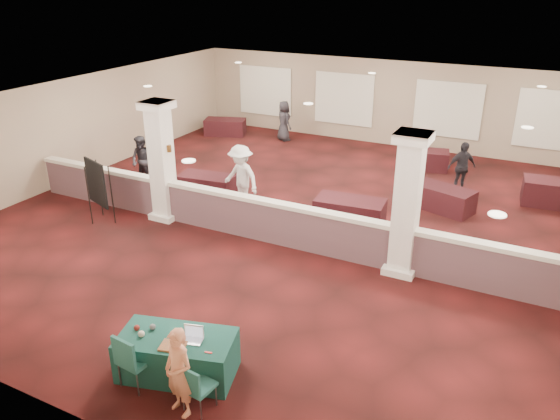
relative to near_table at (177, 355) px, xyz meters
The scene contains 33 objects.
ground 6.54m from the near_table, 95.45° to the left, with size 16.00×16.00×0.00m, color #3F0F0F.
wall_back 14.57m from the near_table, 92.45° to the left, with size 16.00×0.04×3.20m, color #9C896C.
wall_front 2.04m from the near_table, 112.45° to the right, with size 16.00×0.04×3.20m, color #9C896C.
wall_left 10.87m from the near_table, 142.98° to the left, with size 0.04×16.00×3.20m, color #9C896C.
ceiling 7.12m from the near_table, 95.45° to the left, with size 16.00×16.00×0.02m, color silver.
partition_wall 5.04m from the near_table, 97.07° to the left, with size 15.60×0.28×1.10m.
column_left 6.60m from the near_table, 129.49° to the left, with size 0.72×0.72×3.20m.
column_right 5.68m from the near_table, 64.54° to the left, with size 0.72×0.72×3.20m.
sconce_left 6.86m from the near_table, 131.35° to the left, with size 0.12×0.12×0.18m.
sconce_right 6.51m from the near_table, 127.52° to the left, with size 0.12×0.12×0.18m.
near_table is the anchor object (origin of this frame).
conf_chair_main 0.97m from the near_table, 37.12° to the right, with size 0.47×0.48×0.85m.
conf_chair_side 0.77m from the near_table, 125.75° to the right, with size 0.55×0.55×0.99m.
easel_board 6.86m from the near_table, 144.05° to the left, with size 0.96×0.60×1.71m.
woman 0.96m from the near_table, 50.27° to the right, with size 0.53×0.35×1.46m, color #F6A76B.
far_table_front_left 7.88m from the near_table, 120.31° to the left, with size 1.64×0.82×0.67m, color black.
far_table_front_center 6.82m from the near_table, 85.77° to the left, with size 1.79×0.89×0.72m, color black.
far_table_front_right 9.29m from the near_table, 74.45° to the left, with size 1.64×0.82×0.66m, color black.
far_table_back_left 14.64m from the near_table, 119.09° to the left, with size 1.62×0.81×0.66m, color black.
far_table_back_center 12.29m from the near_table, 84.54° to the left, with size 1.61×0.81×0.65m, color black.
far_table_back_right 11.96m from the near_table, 63.72° to the left, with size 1.80×0.90×0.73m, color black.
attendee_a 9.20m from the near_table, 133.18° to the left, with size 0.76×0.42×1.57m, color black.
attendee_b 7.03m from the near_table, 111.95° to the left, with size 1.18×0.54×1.85m, color silver.
attendee_c 10.91m from the near_table, 75.94° to the left, with size 0.92×0.44×1.57m, color black.
attendee_d 13.98m from the near_table, 109.30° to the left, with size 0.77×0.42×1.56m, color black.
laptop_base 0.48m from the near_table, ahead, with size 0.33×0.23×0.02m, color silver.
laptop_screen 0.58m from the near_table, 27.81° to the left, with size 0.33×0.01×0.22m, color silver.
screen_glow 0.56m from the near_table, 26.53° to the left, with size 0.30×0.00×0.19m, color silver.
knitting 0.45m from the near_table, 63.10° to the right, with size 0.40×0.30×0.03m, color #CD6520.
yarn_cream 0.69m from the near_table, 154.11° to the right, with size 0.11×0.11×0.11m, color #BEB69D.
yarn_red 0.81m from the near_table, 168.50° to the right, with size 0.10×0.10×0.10m, color #612013.
yarn_grey 0.62m from the near_table, behind, with size 0.10×0.10×0.10m, color #4F4E53.
scissors 0.79m from the near_table, ahead, with size 0.12×0.03×0.01m, color red.
Camera 1 is at (5.41, -12.22, 6.13)m, focal length 35.00 mm.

